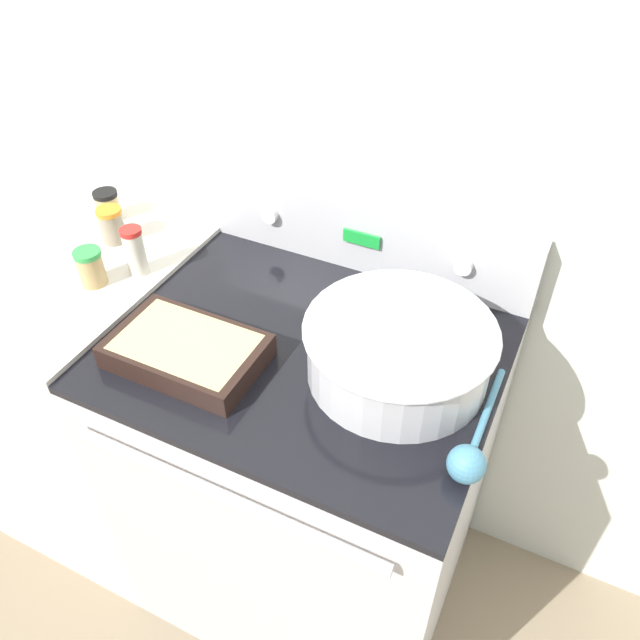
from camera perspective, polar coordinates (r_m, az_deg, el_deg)
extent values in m
cube|color=silver|center=(1.42, 5.71, 16.40)|extent=(8.00, 0.05, 2.50)
cube|color=#BCBCC1|center=(1.67, -0.89, -14.25)|extent=(0.80, 0.67, 0.92)
cube|color=black|center=(1.32, -1.10, -2.45)|extent=(0.80, 0.67, 0.02)
cylinder|color=silver|center=(1.18, -9.07, -15.53)|extent=(0.66, 0.02, 0.02)
cube|color=#BCBCC1|center=(1.48, 4.29, 7.73)|extent=(0.80, 0.05, 0.18)
cylinder|color=white|center=(1.54, -4.62, 9.53)|extent=(0.04, 0.02, 0.04)
cylinder|color=white|center=(1.39, 12.97, 4.81)|extent=(0.04, 0.02, 0.04)
cube|color=green|center=(1.45, 3.81, 7.41)|extent=(0.09, 0.01, 0.03)
cube|color=silver|center=(1.99, -19.94, -5.93)|extent=(0.64, 0.67, 0.92)
cube|color=silver|center=(1.70, -23.54, 5.23)|extent=(0.64, 0.67, 0.03)
cylinder|color=silver|center=(1.21, 7.19, -2.83)|extent=(0.35, 0.35, 0.12)
torus|color=silver|center=(1.18, 7.41, -0.86)|extent=(0.37, 0.37, 0.01)
cylinder|color=beige|center=(1.18, 7.36, -1.33)|extent=(0.33, 0.33, 0.02)
cube|color=black|center=(1.28, -12.08, -2.79)|extent=(0.30, 0.19, 0.05)
cube|color=#D1BC7A|center=(1.28, -12.15, -2.42)|extent=(0.27, 0.17, 0.03)
cylinder|color=teal|center=(1.20, 14.80, -8.70)|extent=(0.01, 0.27, 0.01)
sphere|color=teal|center=(1.09, 13.24, -12.71)|extent=(0.07, 0.07, 0.07)
cylinder|color=beige|center=(1.51, -16.52, 5.89)|extent=(0.05, 0.05, 0.11)
cylinder|color=red|center=(1.48, -16.95, 7.76)|extent=(0.05, 0.05, 0.01)
cylinder|color=tan|center=(1.52, -20.17, 4.36)|extent=(0.06, 0.06, 0.08)
cylinder|color=green|center=(1.50, -20.55, 5.72)|extent=(0.06, 0.06, 0.01)
cylinder|color=gray|center=(1.65, -18.45, 8.05)|extent=(0.06, 0.06, 0.08)
cylinder|color=orange|center=(1.63, -18.78, 9.38)|extent=(0.06, 0.06, 0.01)
cylinder|color=tan|center=(1.76, -18.80, 9.73)|extent=(0.06, 0.06, 0.07)
cylinder|color=black|center=(1.74, -19.08, 10.84)|extent=(0.06, 0.06, 0.01)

